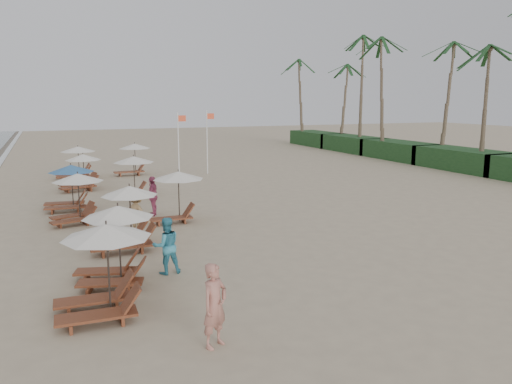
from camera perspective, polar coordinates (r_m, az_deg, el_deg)
name	(u,v)px	position (r m, az deg, el deg)	size (l,w,h in m)	color
ground	(290,258)	(17.33, 3.85, -7.46)	(160.00, 160.00, 0.00)	tan
shrub_hedge	(463,159)	(41.71, 22.41, 3.43)	(3.20, 53.00, 1.60)	#193D1C
palm_row	(462,37)	(42.30, 22.31, 15.91)	(7.00, 52.00, 12.30)	brown
lounger_station_0	(99,272)	(13.08, -17.35, -8.61)	(2.51, 2.19, 2.34)	brown
lounger_station_1	(112,246)	(15.20, -16.01, -5.94)	(2.43, 2.22, 2.32)	brown
lounger_station_2	(122,222)	(18.70, -14.92, -3.35)	(2.60, 2.02, 2.29)	brown
lounger_station_3	(74,197)	(23.17, -19.89, -0.55)	(2.44, 2.17, 2.18)	brown
lounger_station_4	(67,188)	(26.07, -20.59, 0.45)	(2.52, 2.17, 2.21)	brown
lounger_station_5	(79,174)	(31.69, -19.40, 1.97)	(2.61, 2.45, 2.13)	brown
lounger_station_6	(74,164)	(36.08, -19.88, 3.01)	(2.76, 2.32, 2.21)	brown
inland_station_0	(175,190)	(22.20, -9.11, 0.21)	(2.59, 2.24, 2.22)	brown
inland_station_1	(131,171)	(28.67, -13.95, 2.34)	(2.59, 2.24, 2.22)	brown
inland_station_2	(132,157)	(36.91, -13.87, 3.89)	(2.78, 2.24, 2.22)	brown
beachgoer_near	(215,305)	(11.16, -4.69, -12.68)	(0.69, 0.45, 1.88)	#AF6F5F
beachgoer_mid_a	(166,246)	(15.81, -10.12, -6.00)	(0.86, 0.67, 1.78)	teal
beachgoer_mid_b	(137,214)	(20.20, -13.34, -2.41)	(1.20, 0.69, 1.85)	#9A7A4E
beachgoer_far_a	(153,196)	(23.73, -11.59, -0.45)	(1.09, 0.45, 1.85)	#A94366
flag_pole_near	(179,143)	(34.08, -8.73, 5.55)	(0.60, 0.08, 4.49)	silver
flag_pole_far	(208,139)	(36.56, -5.51, 5.99)	(0.60, 0.08, 4.54)	silver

